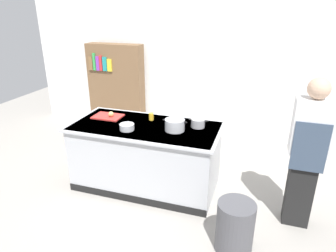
{
  "coord_description": "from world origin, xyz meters",
  "views": [
    {
      "loc": [
        1.42,
        -3.37,
        2.37
      ],
      "look_at": [
        0.25,
        0.2,
        0.85
      ],
      "focal_mm": 32.04,
      "sensor_mm": 36.0,
      "label": 1
    }
  ],
  "objects": [
    {
      "name": "sauce_pan",
      "position": [
        0.67,
        0.17,
        0.95
      ],
      "size": [
        0.24,
        0.18,
        0.11
      ],
      "color": "#99999E",
      "rests_on": "counter_island"
    },
    {
      "name": "cutting_board",
      "position": [
        -0.62,
        0.13,
        0.91
      ],
      "size": [
        0.4,
        0.28,
        0.02
      ],
      "primitive_type": "cube",
      "color": "red",
      "rests_on": "counter_island"
    },
    {
      "name": "back_wall",
      "position": [
        0.0,
        2.1,
        1.5
      ],
      "size": [
        6.4,
        0.12,
        3.0
      ],
      "primitive_type": "cube",
      "color": "white",
      "rests_on": "ground_plane"
    },
    {
      "name": "counter_island",
      "position": [
        0.0,
        -0.0,
        0.47
      ],
      "size": [
        1.98,
        0.98,
        0.9
      ],
      "color": "#B7BABF",
      "rests_on": "ground_plane"
    },
    {
      "name": "juice_cup",
      "position": [
        -0.0,
        0.22,
        0.95
      ],
      "size": [
        0.07,
        0.07,
        0.1
      ],
      "primitive_type": "cylinder",
      "color": "yellow",
      "rests_on": "counter_island"
    },
    {
      "name": "mixing_bowl",
      "position": [
        -0.17,
        -0.2,
        0.94
      ],
      "size": [
        0.19,
        0.19,
        0.08
      ],
      "primitive_type": "cylinder",
      "color": "#B7BABF",
      "rests_on": "counter_island"
    },
    {
      "name": "ground_plane",
      "position": [
        0.0,
        0.0,
        0.0
      ],
      "size": [
        10.0,
        10.0,
        0.0
      ],
      "primitive_type": "plane",
      "color": "#9E9991"
    },
    {
      "name": "onion",
      "position": [
        -0.56,
        0.12,
        0.96
      ],
      "size": [
        0.08,
        0.08,
        0.08
      ],
      "primitive_type": "sphere",
      "color": "tan",
      "rests_on": "cutting_board"
    },
    {
      "name": "person_chef",
      "position": [
        1.94,
        -0.19,
        0.91
      ],
      "size": [
        0.38,
        0.25,
        1.72
      ],
      "rotation": [
        0.0,
        0.0,
        1.58
      ],
      "color": "black",
      "rests_on": "ground_plane"
    },
    {
      "name": "stock_pot",
      "position": [
        0.42,
        -0.03,
        0.97
      ],
      "size": [
        0.32,
        0.25,
        0.15
      ],
      "color": "#B7BABF",
      "rests_on": "counter_island"
    },
    {
      "name": "bookshelf",
      "position": [
        -1.35,
        1.8,
        0.85
      ],
      "size": [
        1.1,
        0.31,
        1.7
      ],
      "color": "brown",
      "rests_on": "ground_plane"
    },
    {
      "name": "trash_bin",
      "position": [
        1.31,
        -0.85,
        0.28
      ],
      "size": [
        0.38,
        0.38,
        0.56
      ],
      "primitive_type": "cylinder",
      "color": "#4C4C51",
      "rests_on": "ground_plane"
    }
  ]
}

